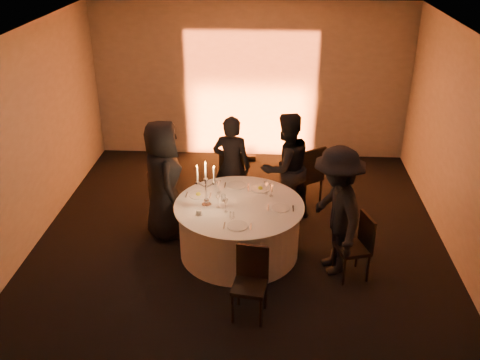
# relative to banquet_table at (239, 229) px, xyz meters

# --- Properties ---
(floor) EXTENTS (7.00, 7.00, 0.00)m
(floor) POSITION_rel_banquet_table_xyz_m (0.00, 0.00, -0.38)
(floor) COLOR black
(floor) RESTS_ON ground
(ceiling) EXTENTS (7.00, 7.00, 0.00)m
(ceiling) POSITION_rel_banquet_table_xyz_m (0.00, 0.00, 2.62)
(ceiling) COLOR silver
(ceiling) RESTS_ON wall_back
(wall_back) EXTENTS (7.00, 0.00, 7.00)m
(wall_back) POSITION_rel_banquet_table_xyz_m (0.00, 3.50, 1.12)
(wall_back) COLOR #A39F98
(wall_back) RESTS_ON floor
(wall_front) EXTENTS (7.00, 0.00, 7.00)m
(wall_front) POSITION_rel_banquet_table_xyz_m (0.00, -3.50, 1.12)
(wall_front) COLOR #A39F98
(wall_front) RESTS_ON floor
(wall_left) EXTENTS (0.00, 7.00, 7.00)m
(wall_left) POSITION_rel_banquet_table_xyz_m (-3.00, 0.00, 1.12)
(wall_left) COLOR #A39F98
(wall_left) RESTS_ON floor
(wall_right) EXTENTS (0.00, 7.00, 7.00)m
(wall_right) POSITION_rel_banquet_table_xyz_m (3.00, 0.00, 1.12)
(wall_right) COLOR #A39F98
(wall_right) RESTS_ON floor
(uplighter_fixture) EXTENTS (0.25, 0.12, 0.10)m
(uplighter_fixture) POSITION_rel_banquet_table_xyz_m (0.00, 3.20, -0.33)
(uplighter_fixture) COLOR black
(uplighter_fixture) RESTS_ON floor
(banquet_table) EXTENTS (1.80, 1.80, 0.77)m
(banquet_table) POSITION_rel_banquet_table_xyz_m (0.00, 0.00, 0.00)
(banquet_table) COLOR black
(banquet_table) RESTS_ON floor
(chair_left) EXTENTS (0.53, 0.53, 0.88)m
(chair_left) POSITION_rel_banquet_table_xyz_m (-1.24, 0.64, 0.11)
(chair_left) COLOR black
(chair_left) RESTS_ON floor
(chair_back_left) EXTENTS (0.46, 0.46, 0.95)m
(chair_back_left) POSITION_rel_banquet_table_xyz_m (-0.19, 1.49, 0.15)
(chair_back_left) COLOR black
(chair_back_left) RESTS_ON floor
(chair_back_right) EXTENTS (0.65, 0.65, 1.07)m
(chair_back_right) POSITION_rel_banquet_table_xyz_m (1.02, 1.39, 0.22)
(chair_back_right) COLOR black
(chair_back_right) RESTS_ON floor
(chair_right) EXTENTS (0.49, 0.49, 0.90)m
(chair_right) POSITION_rel_banquet_table_xyz_m (1.59, -0.46, 0.12)
(chair_right) COLOR black
(chair_right) RESTS_ON floor
(chair_front) EXTENTS (0.44, 0.45, 0.89)m
(chair_front) POSITION_rel_banquet_table_xyz_m (0.22, -1.28, 0.11)
(chair_front) COLOR black
(chair_front) RESTS_ON floor
(guest_left) EXTENTS (0.85, 1.03, 1.81)m
(guest_left) POSITION_rel_banquet_table_xyz_m (-1.13, 0.43, 0.52)
(guest_left) COLOR black
(guest_left) RESTS_ON floor
(guest_back_left) EXTENTS (0.66, 0.49, 1.65)m
(guest_back_left) POSITION_rel_banquet_table_xyz_m (-0.19, 1.13, 0.44)
(guest_back_left) COLOR black
(guest_back_left) RESTS_ON floor
(guest_back_right) EXTENTS (1.08, 1.02, 1.75)m
(guest_back_right) POSITION_rel_banquet_table_xyz_m (0.65, 1.02, 0.49)
(guest_back_right) COLOR black
(guest_back_right) RESTS_ON floor
(guest_right) EXTENTS (0.93, 1.29, 1.79)m
(guest_right) POSITION_rel_banquet_table_xyz_m (1.28, -0.33, 0.51)
(guest_right) COLOR black
(guest_right) RESTS_ON floor
(plate_left) EXTENTS (0.36, 0.27, 0.08)m
(plate_left) POSITION_rel_banquet_table_xyz_m (-0.60, 0.23, 0.40)
(plate_left) COLOR white
(plate_left) RESTS_ON banquet_table
(plate_back_left) EXTENTS (0.36, 0.29, 0.01)m
(plate_back_left) POSITION_rel_banquet_table_xyz_m (-0.07, 0.57, 0.39)
(plate_back_left) COLOR white
(plate_back_left) RESTS_ON banquet_table
(plate_back_right) EXTENTS (0.36, 0.27, 0.08)m
(plate_back_right) POSITION_rel_banquet_table_xyz_m (0.28, 0.47, 0.40)
(plate_back_right) COLOR white
(plate_back_right) RESTS_ON banquet_table
(plate_right) EXTENTS (0.36, 0.25, 0.01)m
(plate_right) POSITION_rel_banquet_table_xyz_m (0.57, -0.07, 0.39)
(plate_right) COLOR white
(plate_right) RESTS_ON banquet_table
(plate_front) EXTENTS (0.36, 0.27, 0.01)m
(plate_front) POSITION_rel_banquet_table_xyz_m (0.01, -0.57, 0.39)
(plate_front) COLOR white
(plate_front) RESTS_ON banquet_table
(coffee_cup) EXTENTS (0.11, 0.11, 0.07)m
(coffee_cup) POSITION_rel_banquet_table_xyz_m (-0.52, -0.29, 0.42)
(coffee_cup) COLOR white
(coffee_cup) RESTS_ON banquet_table
(candelabra) EXTENTS (0.28, 0.13, 0.67)m
(candelabra) POSITION_rel_banquet_table_xyz_m (-0.44, -0.05, 0.62)
(candelabra) COLOR silver
(candelabra) RESTS_ON banquet_table
(wine_glass_a) EXTENTS (0.07, 0.07, 0.19)m
(wine_glass_a) POSITION_rel_banquet_table_xyz_m (-0.17, -0.21, 0.52)
(wine_glass_a) COLOR silver
(wine_glass_a) RESTS_ON banquet_table
(wine_glass_b) EXTENTS (0.07, 0.07, 0.19)m
(wine_glass_b) POSITION_rel_banquet_table_xyz_m (0.44, 0.28, 0.52)
(wine_glass_b) COLOR silver
(wine_glass_b) RESTS_ON banquet_table
(wine_glass_c) EXTENTS (0.07, 0.07, 0.19)m
(wine_glass_c) POSITION_rel_banquet_table_xyz_m (0.36, 0.35, 0.52)
(wine_glass_c) COLOR silver
(wine_glass_c) RESTS_ON banquet_table
(wine_glass_d) EXTENTS (0.07, 0.07, 0.19)m
(wine_glass_d) POSITION_rel_banquet_table_xyz_m (-0.28, -0.10, 0.52)
(wine_glass_d) COLOR silver
(wine_glass_d) RESTS_ON banquet_table
(wine_glass_e) EXTENTS (0.07, 0.07, 0.19)m
(wine_glass_e) POSITION_rel_banquet_table_xyz_m (-0.32, 0.34, 0.52)
(wine_glass_e) COLOR silver
(wine_glass_e) RESTS_ON banquet_table
(tumbler_a) EXTENTS (0.07, 0.07, 0.09)m
(tumbler_a) POSITION_rel_banquet_table_xyz_m (-0.07, -0.37, 0.43)
(tumbler_a) COLOR silver
(tumbler_a) RESTS_ON banquet_table
(tumbler_b) EXTENTS (0.07, 0.07, 0.09)m
(tumbler_b) POSITION_rel_banquet_table_xyz_m (-0.22, 0.10, 0.43)
(tumbler_b) COLOR silver
(tumbler_b) RESTS_ON banquet_table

